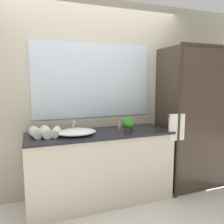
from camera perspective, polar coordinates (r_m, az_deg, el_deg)
name	(u,v)px	position (r m, az deg, el deg)	size (l,w,h in m)	color
ground_plane	(101,200)	(3.12, -2.78, -21.53)	(8.00, 8.00, 0.00)	silver
wall_back_with_mirror	(93,98)	(3.06, -4.87, 3.62)	(4.40, 0.06, 2.60)	#B2A893
vanity_cabinet	(101,167)	(2.94, -2.90, -13.77)	(1.80, 0.58, 0.90)	beige
shower_enclosure	(195,119)	(3.22, 20.37, -1.69)	(1.20, 0.59, 2.00)	#2D2319
sink_basin	(77,132)	(2.69, -9.01, -5.05)	(0.47, 0.35, 0.07)	white
faucet	(74,128)	(2.87, -9.75, -4.03)	(0.17, 0.13, 0.14)	silver
potted_plant	(128,124)	(2.81, 4.20, -3.03)	(0.16, 0.16, 0.18)	#473828
amenity_bottle_shampoo	(128,125)	(3.02, 4.02, -3.30)	(0.03, 0.03, 0.10)	#4C7056
amenity_bottle_body_wash	(119,125)	(3.02, 1.86, -3.32)	(0.03, 0.03, 0.10)	silver
rolled_towel_near_edge	(36,132)	(2.68, -18.82, -4.96)	(0.12, 0.12, 0.19)	silver
rolled_towel_middle	(46,132)	(2.68, -16.45, -4.90)	(0.11, 0.11, 0.26)	silver
rolled_towel_far_edge	(56,132)	(2.69, -14.10, -4.94)	(0.09, 0.09, 0.24)	silver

